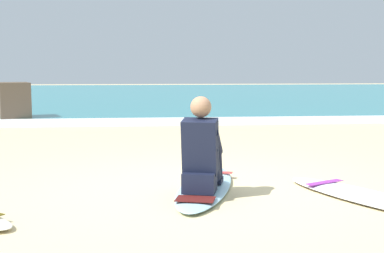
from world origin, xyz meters
TOP-DOWN VIEW (x-y plane):
  - ground_plane at (0.00, 0.00)m, footprint 80.00×80.00m
  - sea at (0.00, 20.36)m, footprint 80.00×28.00m
  - breaking_foam at (0.00, 6.66)m, footprint 80.00×0.90m
  - surfboard_main at (0.05, -0.06)m, footprint 1.06×2.20m
  - surfer_seated at (-0.03, -0.35)m, footprint 0.52×0.76m
  - surfboard_spare_far at (1.59, -0.68)m, footprint 1.39×2.13m

SIDE VIEW (x-z plane):
  - ground_plane at x=0.00m, z-range 0.00..0.00m
  - surfboard_main at x=0.05m, z-range 0.00..0.07m
  - surfboard_spare_far at x=1.59m, z-range 0.00..0.07m
  - sea at x=0.00m, z-range 0.00..0.10m
  - breaking_foam at x=0.00m, z-range 0.00..0.11m
  - surfer_seated at x=-0.03m, z-range -0.04..0.91m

